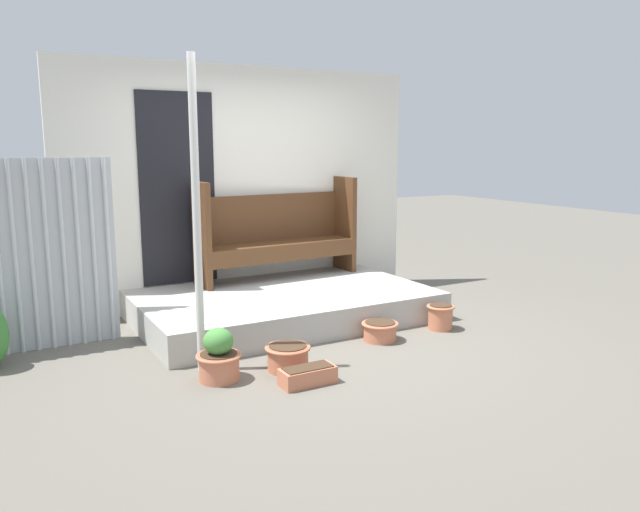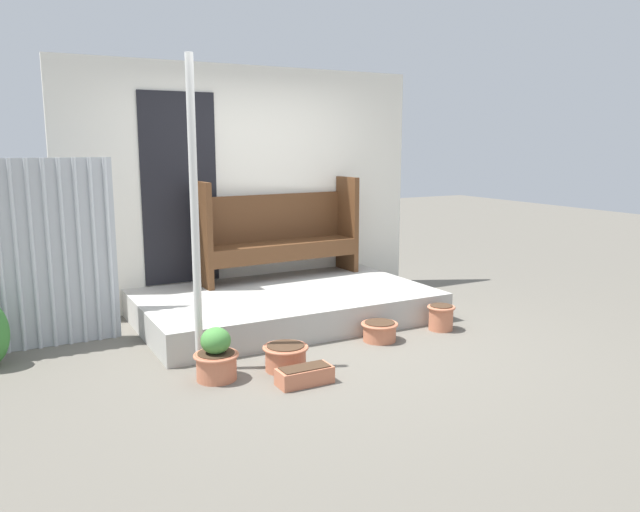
{
  "view_description": "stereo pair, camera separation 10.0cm",
  "coord_description": "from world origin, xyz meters",
  "px_view_note": "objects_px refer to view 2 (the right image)",
  "views": [
    {
      "loc": [
        -2.61,
        -4.67,
        1.77
      ],
      "look_at": [
        0.18,
        0.31,
        0.73
      ],
      "focal_mm": 35.0,
      "sensor_mm": 36.0,
      "label": 1
    },
    {
      "loc": [
        -2.53,
        -4.72,
        1.77
      ],
      "look_at": [
        0.18,
        0.31,
        0.73
      ],
      "focal_mm": 35.0,
      "sensor_mm": 36.0,
      "label": 2
    }
  ],
  "objects_px": {
    "flower_pot_right": "(380,330)",
    "flower_pot_middle": "(286,356)",
    "support_post": "(195,218)",
    "planter_box_rect": "(305,375)",
    "bench": "(278,230)",
    "flower_pot_left": "(216,357)",
    "flower_pot_far_right": "(441,316)"
  },
  "relations": [
    {
      "from": "flower_pot_right",
      "to": "flower_pot_far_right",
      "type": "distance_m",
      "value": 0.71
    },
    {
      "from": "flower_pot_far_right",
      "to": "planter_box_rect",
      "type": "bearing_deg",
      "value": -161.21
    },
    {
      "from": "support_post",
      "to": "flower_pot_middle",
      "type": "distance_m",
      "value": 1.29
    },
    {
      "from": "flower_pot_left",
      "to": "flower_pot_right",
      "type": "distance_m",
      "value": 1.63
    },
    {
      "from": "support_post",
      "to": "flower_pot_middle",
      "type": "height_order",
      "value": "support_post"
    },
    {
      "from": "flower_pot_middle",
      "to": "planter_box_rect",
      "type": "xyz_separation_m",
      "value": [
        -0.0,
        -0.33,
        -0.05
      ]
    },
    {
      "from": "bench",
      "to": "flower_pot_middle",
      "type": "xyz_separation_m",
      "value": [
        -0.86,
        -2.01,
        -0.7
      ]
    },
    {
      "from": "flower_pot_far_right",
      "to": "flower_pot_right",
      "type": "bearing_deg",
      "value": -179.73
    },
    {
      "from": "support_post",
      "to": "planter_box_rect",
      "type": "xyz_separation_m",
      "value": [
        0.59,
        -0.67,
        -1.14
      ]
    },
    {
      "from": "flower_pot_left",
      "to": "flower_pot_middle",
      "type": "relative_size",
      "value": 1.12
    },
    {
      "from": "support_post",
      "to": "flower_pot_left",
      "type": "distance_m",
      "value": 1.07
    },
    {
      "from": "support_post",
      "to": "bench",
      "type": "distance_m",
      "value": 2.25
    },
    {
      "from": "flower_pot_middle",
      "to": "bench",
      "type": "bearing_deg",
      "value": 66.77
    },
    {
      "from": "flower_pot_right",
      "to": "bench",
      "type": "bearing_deg",
      "value": 96.71
    },
    {
      "from": "support_post",
      "to": "flower_pot_left",
      "type": "bearing_deg",
      "value": -80.83
    },
    {
      "from": "flower_pot_left",
      "to": "bench",
      "type": "bearing_deg",
      "value": 54.02
    },
    {
      "from": "flower_pot_middle",
      "to": "flower_pot_right",
      "type": "height_order",
      "value": "flower_pot_middle"
    },
    {
      "from": "support_post",
      "to": "flower_pot_middle",
      "type": "bearing_deg",
      "value": -29.76
    },
    {
      "from": "support_post",
      "to": "planter_box_rect",
      "type": "distance_m",
      "value": 1.45
    },
    {
      "from": "bench",
      "to": "flower_pot_middle",
      "type": "bearing_deg",
      "value": -116.06
    },
    {
      "from": "bench",
      "to": "flower_pot_right",
      "type": "relative_size",
      "value": 5.51
    },
    {
      "from": "support_post",
      "to": "flower_pot_far_right",
      "type": "bearing_deg",
      "value": -1.68
    },
    {
      "from": "flower_pot_left",
      "to": "planter_box_rect",
      "type": "relative_size",
      "value": 0.98
    },
    {
      "from": "flower_pot_left",
      "to": "support_post",
      "type": "bearing_deg",
      "value": 99.17
    },
    {
      "from": "bench",
      "to": "flower_pot_right",
      "type": "xyz_separation_m",
      "value": [
        0.2,
        -1.74,
        -0.71
      ]
    },
    {
      "from": "flower_pot_middle",
      "to": "flower_pot_far_right",
      "type": "bearing_deg",
      "value": 8.65
    },
    {
      "from": "flower_pot_right",
      "to": "flower_pot_middle",
      "type": "bearing_deg",
      "value": -165.97
    },
    {
      "from": "flower_pot_right",
      "to": "flower_pot_left",
      "type": "bearing_deg",
      "value": -172.88
    },
    {
      "from": "support_post",
      "to": "flower_pot_far_right",
      "type": "xyz_separation_m",
      "value": [
        2.37,
        -0.07,
        -1.08
      ]
    },
    {
      "from": "flower_pot_middle",
      "to": "planter_box_rect",
      "type": "relative_size",
      "value": 0.88
    },
    {
      "from": "bench",
      "to": "flower_pot_middle",
      "type": "distance_m",
      "value": 2.29
    },
    {
      "from": "flower_pot_left",
      "to": "planter_box_rect",
      "type": "bearing_deg",
      "value": -36.11
    }
  ]
}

